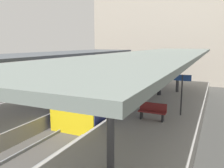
# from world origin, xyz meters

# --- Properties ---
(ground_plane) EXTENTS (80.00, 80.00, 0.00)m
(ground_plane) POSITION_xyz_m (0.00, 0.00, 0.00)
(ground_plane) COLOR #383835
(platform_left) EXTENTS (4.40, 28.00, 1.00)m
(platform_left) POSITION_xyz_m (-3.80, 0.00, 0.50)
(platform_left) COLOR gray
(platform_left) RESTS_ON ground_plane
(platform_right) EXTENTS (4.40, 28.00, 1.00)m
(platform_right) POSITION_xyz_m (3.80, 0.00, 0.50)
(platform_right) COLOR gray
(platform_right) RESTS_ON ground_plane
(track_ballast) EXTENTS (3.20, 28.00, 0.20)m
(track_ballast) POSITION_xyz_m (0.00, 0.00, 0.10)
(track_ballast) COLOR #423F3D
(track_ballast) RESTS_ON ground_plane
(rail_near_side) EXTENTS (0.08, 28.00, 0.14)m
(rail_near_side) POSITION_xyz_m (-0.72, 0.00, 0.27)
(rail_near_side) COLOR slate
(rail_near_side) RESTS_ON track_ballast
(rail_far_side) EXTENTS (0.08, 28.00, 0.14)m
(rail_far_side) POSITION_xyz_m (0.72, 0.00, 0.27)
(rail_far_side) COLOR slate
(rail_far_side) RESTS_ON track_ballast
(commuter_train) EXTENTS (2.78, 13.63, 3.10)m
(commuter_train) POSITION_xyz_m (0.00, 5.24, 1.73)
(commuter_train) COLOR #38428C
(commuter_train) RESTS_ON track_ballast
(canopy_left) EXTENTS (4.18, 21.00, 3.18)m
(canopy_left) POSITION_xyz_m (-3.80, 1.40, 4.06)
(canopy_left) COLOR #333335
(canopy_left) RESTS_ON platform_left
(canopy_right) EXTENTS (4.18, 21.00, 3.35)m
(canopy_right) POSITION_xyz_m (3.80, 1.40, 4.22)
(canopy_right) COLOR #333335
(canopy_right) RESTS_ON platform_right
(platform_bench) EXTENTS (1.40, 0.41, 0.86)m
(platform_bench) POSITION_xyz_m (3.77, 0.16, 1.46)
(platform_bench) COLOR black
(platform_bench) RESTS_ON platform_right
(platform_sign) EXTENTS (0.90, 0.08, 2.21)m
(platform_sign) POSITION_xyz_m (4.97, 1.52, 2.62)
(platform_sign) COLOR #262628
(platform_sign) RESTS_ON platform_right
(passenger_near_bench) EXTENTS (0.36, 0.36, 1.71)m
(passenger_near_bench) POSITION_xyz_m (-2.75, 5.04, 1.89)
(passenger_near_bench) COLOR maroon
(passenger_near_bench) RESTS_ON platform_left
(passenger_mid_platform) EXTENTS (0.36, 0.36, 1.62)m
(passenger_mid_platform) POSITION_xyz_m (2.76, 5.95, 1.84)
(passenger_mid_platform) COLOR #232328
(passenger_mid_platform) RESTS_ON platform_right
(passenger_far_end) EXTENTS (0.36, 0.36, 1.78)m
(passenger_far_end) POSITION_xyz_m (2.10, 4.14, 1.93)
(passenger_far_end) COLOR maroon
(passenger_far_end) RESTS_ON platform_right
(station_building_backdrop) EXTENTS (18.00, 6.00, 11.00)m
(station_building_backdrop) POSITION_xyz_m (0.11, 20.00, 5.50)
(station_building_backdrop) COLOR #A89E8E
(station_building_backdrop) RESTS_ON ground_plane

